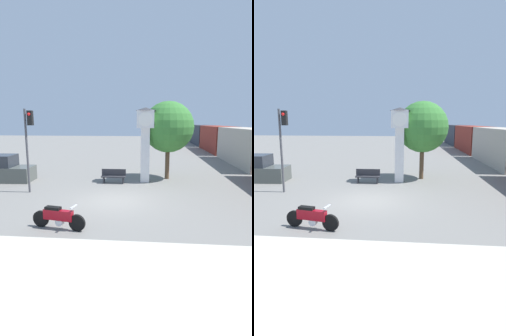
# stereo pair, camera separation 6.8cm
# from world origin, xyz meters

# --- Properties ---
(ground_plane) EXTENTS (120.00, 120.00, 0.00)m
(ground_plane) POSITION_xyz_m (0.00, 0.00, 0.00)
(ground_plane) COLOR slate
(sidewalk_strip) EXTENTS (36.00, 6.00, 0.10)m
(sidewalk_strip) POSITION_xyz_m (0.00, -7.71, 0.05)
(sidewalk_strip) COLOR #BCB7A8
(sidewalk_strip) RESTS_ON ground_plane
(motorcycle) EXTENTS (2.16, 0.62, 0.96)m
(motorcycle) POSITION_xyz_m (-1.67, -3.71, 0.46)
(motorcycle) COLOR black
(motorcycle) RESTS_ON ground_plane
(clock_tower) EXTENTS (1.33, 1.33, 4.92)m
(clock_tower) POSITION_xyz_m (1.42, 4.54, 3.26)
(clock_tower) COLOR white
(clock_tower) RESTS_ON ground_plane
(freight_train) EXTENTS (2.80, 43.44, 3.40)m
(freight_train) POSITION_xyz_m (10.80, 18.34, 1.70)
(freight_train) COLOR maroon
(freight_train) RESTS_ON ground_plane
(traffic_light) EXTENTS (0.50, 0.35, 4.71)m
(traffic_light) POSITION_xyz_m (-5.00, 1.21, 3.22)
(traffic_light) COLOR #47474C
(traffic_light) RESTS_ON ground_plane
(street_tree) EXTENTS (3.51, 3.51, 5.40)m
(street_tree) POSITION_xyz_m (2.96, 5.62, 3.64)
(street_tree) COLOR brown
(street_tree) RESTS_ON ground_plane
(bench) EXTENTS (1.60, 0.44, 0.92)m
(bench) POSITION_xyz_m (-0.63, 3.92, 0.49)
(bench) COLOR #2D2D33
(bench) RESTS_ON ground_plane
(parked_car) EXTENTS (4.30, 2.06, 1.80)m
(parked_car) POSITION_xyz_m (-8.39, 3.83, 0.75)
(parked_car) COLOR #4C514C
(parked_car) RESTS_ON ground_plane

